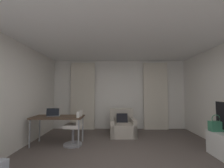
{
  "coord_description": "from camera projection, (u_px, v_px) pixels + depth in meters",
  "views": [
    {
      "loc": [
        -0.24,
        -2.53,
        1.39
      ],
      "look_at": [
        -0.26,
        1.46,
        1.61
      ],
      "focal_mm": 23.06,
      "sensor_mm": 36.0,
      "label": 1
    }
  ],
  "objects": [
    {
      "name": "desk_chair",
      "position": [
        75.0,
        130.0,
        3.78
      ],
      "size": [
        0.48,
        0.48,
        0.88
      ],
      "color": "gray",
      "rests_on": "ground"
    },
    {
      "name": "curtain_left_panel",
      "position": [
        83.0,
        96.0,
        5.42
      ],
      "size": [
        0.9,
        0.06,
        2.5
      ],
      "color": "beige",
      "rests_on": "ground"
    },
    {
      "name": "wall_window",
      "position": [
        119.0,
        94.0,
        5.55
      ],
      "size": [
        5.12,
        0.06,
        2.6
      ],
      "color": "silver",
      "rests_on": "ground"
    },
    {
      "name": "armchair",
      "position": [
        122.0,
        126.0,
        4.69
      ],
      "size": [
        0.83,
        0.88,
        0.81
      ],
      "color": "#B2A899",
      "rests_on": "ground"
    },
    {
      "name": "desk",
      "position": [
        58.0,
        119.0,
        3.85
      ],
      "size": [
        1.33,
        0.59,
        0.74
      ],
      "color": "#4C3828",
      "rests_on": "ground"
    },
    {
      "name": "laptop",
      "position": [
        53.0,
        114.0,
        3.89
      ],
      "size": [
        0.36,
        0.3,
        0.22
      ],
      "color": "#ADADB2",
      "rests_on": "desk"
    },
    {
      "name": "handbag_primary",
      "position": [
        216.0,
        126.0,
        3.22
      ],
      "size": [
        0.3,
        0.14,
        0.37
      ],
      "color": "#387F5B",
      "rests_on": "tv_console"
    },
    {
      "name": "curtain_right_panel",
      "position": [
        156.0,
        96.0,
        5.41
      ],
      "size": [
        0.9,
        0.06,
        2.5
      ],
      "color": "beige",
      "rests_on": "ground"
    },
    {
      "name": "ceiling",
      "position": [
        126.0,
        23.0,
        2.6
      ],
      "size": [
        5.12,
        6.12,
        0.06
      ],
      "primitive_type": "cube",
      "color": "white",
      "rests_on": "wall_left"
    }
  ]
}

